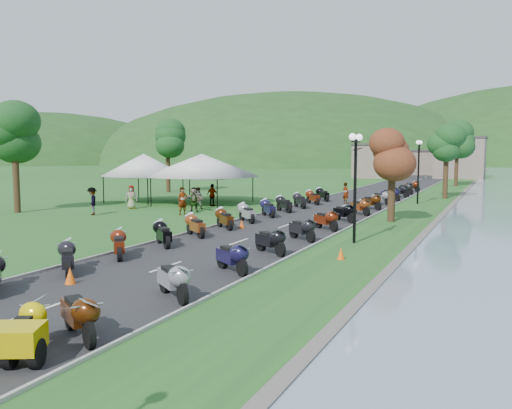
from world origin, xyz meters
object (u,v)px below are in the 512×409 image
at_px(pedestrian_a, 183,215).
at_px(pedestrian_b, 198,209).
at_px(yellow_trike, 24,332).
at_px(pedestrian_c, 93,215).
at_px(vendor_tent_main, 202,179).

xyz_separation_m(pedestrian_a, pedestrian_b, (-0.92, 3.49, 0.00)).
xyz_separation_m(yellow_trike, pedestrian_a, (-10.31, 22.47, -0.51)).
height_order(pedestrian_b, pedestrian_c, pedestrian_c).
relative_size(pedestrian_a, pedestrian_c, 1.00).
bearing_deg(pedestrian_c, vendor_tent_main, 124.72).
bearing_deg(yellow_trike, pedestrian_a, -1.86).
relative_size(yellow_trike, pedestrian_c, 1.21).
xyz_separation_m(yellow_trike, pedestrian_b, (-11.23, 25.97, -0.51)).
bearing_deg(vendor_tent_main, pedestrian_b, -63.88).
bearing_deg(vendor_tent_main, pedestrian_a, -69.06).
bearing_deg(pedestrian_c, pedestrian_a, 74.51).
height_order(pedestrian_a, pedestrian_c, pedestrian_a).
height_order(yellow_trike, pedestrian_c, yellow_trike).
xyz_separation_m(pedestrian_b, pedestrian_c, (-4.53, -6.03, 0.00)).
bearing_deg(pedestrian_c, pedestrian_b, 102.63).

